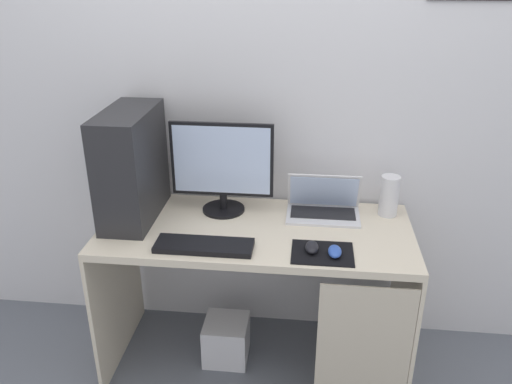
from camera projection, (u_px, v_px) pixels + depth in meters
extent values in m
plane|color=slate|center=(256.00, 358.00, 2.70)|extent=(8.00, 8.00, 0.00)
cube|color=silver|center=(264.00, 96.00, 2.50)|extent=(4.00, 0.04, 2.60)
cube|color=beige|center=(256.00, 231.00, 2.39)|extent=(1.43, 0.64, 0.03)
cube|color=beige|center=(117.00, 291.00, 2.62)|extent=(0.02, 0.64, 0.74)
cube|color=beige|center=(403.00, 310.00, 2.48)|extent=(0.02, 0.64, 0.74)
cube|color=beige|center=(364.00, 345.00, 2.20)|extent=(0.40, 0.01, 0.59)
cube|color=#232326|center=(131.00, 165.00, 2.39)|extent=(0.21, 0.48, 0.52)
cylinder|color=black|center=(224.00, 209.00, 2.55)|extent=(0.21, 0.21, 0.01)
cylinder|color=black|center=(223.00, 201.00, 2.53)|extent=(0.04, 0.04, 0.08)
cube|color=black|center=(222.00, 160.00, 2.43)|extent=(0.49, 0.02, 0.36)
cube|color=#B2C6EA|center=(222.00, 160.00, 2.42)|extent=(0.46, 0.00, 0.33)
cube|color=silver|center=(323.00, 216.00, 2.48)|extent=(0.35, 0.21, 0.01)
cube|color=black|center=(323.00, 213.00, 2.49)|extent=(0.31, 0.13, 0.00)
cube|color=silver|center=(324.00, 191.00, 2.50)|extent=(0.35, 0.08, 0.19)
cube|color=#ADC1E5|center=(324.00, 192.00, 2.50)|extent=(0.32, 0.07, 0.17)
cylinder|color=silver|center=(389.00, 196.00, 2.47)|extent=(0.09, 0.09, 0.20)
cube|color=black|center=(204.00, 246.00, 2.21)|extent=(0.42, 0.14, 0.02)
cube|color=black|center=(322.00, 253.00, 2.17)|extent=(0.26, 0.20, 0.00)
ellipsoid|color=black|center=(312.00, 247.00, 2.18)|extent=(0.06, 0.10, 0.03)
ellipsoid|color=#2D51B2|center=(335.00, 251.00, 2.15)|extent=(0.06, 0.10, 0.03)
cube|color=silver|center=(226.00, 340.00, 2.67)|extent=(0.22, 0.22, 0.22)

